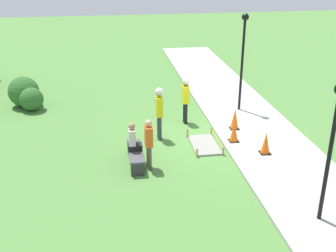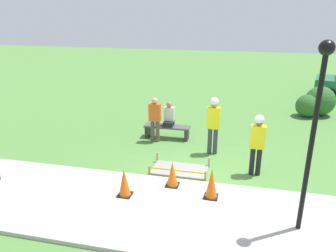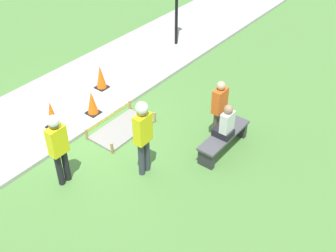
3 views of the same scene
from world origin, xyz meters
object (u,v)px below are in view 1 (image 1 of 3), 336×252
at_px(traffic_cone_near_patch, 266,143).
at_px(person_seated_on_bench, 133,139).
at_px(traffic_cone_sidewalk_edge, 235,119).
at_px(park_bench, 135,154).
at_px(lamppost_far, 333,133).
at_px(bystander_in_orange_shirt, 149,142).
at_px(lamppost_near, 243,48).
at_px(traffic_cone_far_patch, 234,132).
at_px(worker_supervisor, 159,108).
at_px(worker_assistant, 185,97).

bearing_deg(traffic_cone_near_patch, person_seated_on_bench, 87.88).
relative_size(traffic_cone_near_patch, traffic_cone_sidewalk_edge, 0.93).
bearing_deg(park_bench, lamppost_far, -131.24).
height_order(park_bench, bystander_in_orange_shirt, bystander_in_orange_shirt).
xyz_separation_m(traffic_cone_sidewalk_edge, lamppost_far, (-5.70, -0.42, 1.93)).
bearing_deg(traffic_cone_near_patch, bystander_in_orange_shirt, 93.74).
distance_m(traffic_cone_near_patch, lamppost_near, 4.59).
bearing_deg(person_seated_on_bench, traffic_cone_far_patch, -75.82).
distance_m(traffic_cone_far_patch, park_bench, 3.60).
height_order(traffic_cone_near_patch, bystander_in_orange_shirt, bystander_in_orange_shirt).
xyz_separation_m(traffic_cone_far_patch, lamppost_near, (2.97, -1.13, 2.21)).
distance_m(worker_supervisor, lamppost_near, 4.47).
xyz_separation_m(park_bench, lamppost_near, (3.92, -4.60, 2.30)).
xyz_separation_m(worker_supervisor, lamppost_near, (2.18, -3.61, 1.49)).
xyz_separation_m(worker_assistant, bystander_in_orange_shirt, (-3.41, 1.78, -0.17)).
bearing_deg(worker_supervisor, traffic_cone_sidewalk_edge, -84.81).
bearing_deg(worker_assistant, lamppost_far, -163.13).
relative_size(traffic_cone_far_patch, park_bench, 0.40).
bearing_deg(traffic_cone_near_patch, lamppost_far, -179.54).
relative_size(bystander_in_orange_shirt, lamppost_far, 0.46).
xyz_separation_m(traffic_cone_near_patch, park_bench, (0.09, 4.20, -0.12)).
xyz_separation_m(bystander_in_orange_shirt, lamppost_near, (4.26, -4.21, 1.74)).
relative_size(traffic_cone_sidewalk_edge, worker_supervisor, 0.41).
bearing_deg(bystander_in_orange_shirt, traffic_cone_near_patch, -86.26).
xyz_separation_m(traffic_cone_far_patch, person_seated_on_bench, (-0.89, 3.52, 0.40)).
bearing_deg(lamppost_far, lamppost_near, -2.80).
height_order(bystander_in_orange_shirt, lamppost_near, lamppost_near).
bearing_deg(traffic_cone_far_patch, traffic_cone_sidewalk_edge, -18.06).
relative_size(worker_assistant, lamppost_far, 0.51).
bearing_deg(park_bench, person_seated_on_bench, 37.81).
relative_size(park_bench, bystander_in_orange_shirt, 1.03).
distance_m(bystander_in_orange_shirt, lamppost_near, 6.24).
xyz_separation_m(traffic_cone_sidewalk_edge, bystander_in_orange_shirt, (-2.34, 3.42, 0.42)).
relative_size(person_seated_on_bench, bystander_in_orange_shirt, 0.55).
height_order(lamppost_near, lamppost_far, lamppost_near).
height_order(park_bench, lamppost_near, lamppost_near).
relative_size(worker_assistant, bystander_in_orange_shirt, 1.11).
xyz_separation_m(traffic_cone_sidewalk_edge, worker_supervisor, (-0.26, 2.82, 0.67)).
height_order(traffic_cone_near_patch, traffic_cone_far_patch, traffic_cone_near_patch).
xyz_separation_m(worker_assistant, lamppost_near, (0.85, -2.43, 1.57)).
bearing_deg(traffic_cone_near_patch, worker_supervisor, 60.19).
relative_size(traffic_cone_far_patch, bystander_in_orange_shirt, 0.42).
height_order(person_seated_on_bench, worker_assistant, worker_assistant).
distance_m(worker_supervisor, worker_assistant, 1.78).
xyz_separation_m(park_bench, worker_supervisor, (1.74, -0.99, 0.81)).
height_order(worker_supervisor, bystander_in_orange_shirt, worker_supervisor).
distance_m(traffic_cone_sidewalk_edge, lamppost_near, 2.99).
bearing_deg(worker_supervisor, worker_assistant, -41.72).
bearing_deg(traffic_cone_sidewalk_edge, worker_assistant, 56.84).
relative_size(traffic_cone_far_patch, worker_assistant, 0.37).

